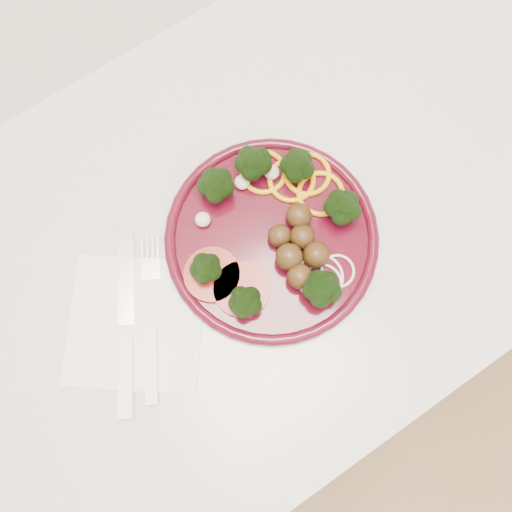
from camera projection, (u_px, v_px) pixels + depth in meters
counter at (262, 285)px, 1.15m from camera, size 2.40×0.60×0.90m
plate at (273, 235)px, 0.69m from camera, size 0.26×0.26×0.06m
napkin at (136, 323)px, 0.68m from camera, size 0.22×0.22×0.00m
knife at (126, 344)px, 0.67m from camera, size 0.13×0.21×0.01m
fork at (151, 346)px, 0.67m from camera, size 0.12×0.18×0.01m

